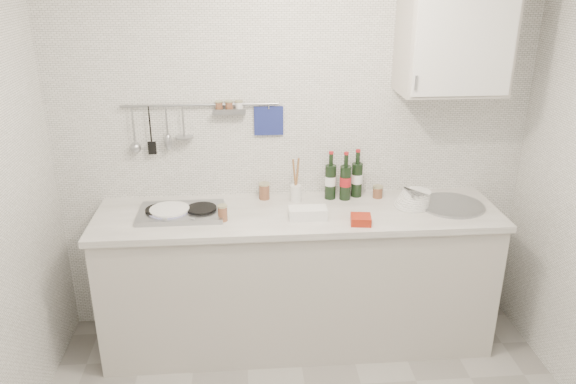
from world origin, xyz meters
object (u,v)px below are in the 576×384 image
(plate_stack_hob, at_px, (168,212))
(wine_bottles, at_px, (344,175))
(wall_cabinet, at_px, (455,32))
(plate_stack_sink, at_px, (414,199))
(utensil_crock, at_px, (296,191))

(plate_stack_hob, distance_m, wine_bottles, 1.11)
(wall_cabinet, bearing_deg, plate_stack_hob, -175.43)
(plate_stack_hob, relative_size, wine_bottles, 0.83)
(wall_cabinet, relative_size, plate_stack_sink, 3.05)
(plate_stack_sink, xyz_separation_m, wine_bottles, (-0.41, 0.16, 0.11))
(wall_cabinet, distance_m, plate_stack_sink, 1.01)
(wine_bottles, distance_m, utensil_crock, 0.32)
(wine_bottles, bearing_deg, wall_cabinet, -6.85)
(utensil_crock, bearing_deg, wall_cabinet, -2.90)
(plate_stack_sink, bearing_deg, wine_bottles, 158.07)
(wine_bottles, relative_size, utensil_crock, 1.08)
(wall_cabinet, height_order, plate_stack_sink, wall_cabinet)
(plate_stack_sink, xyz_separation_m, utensil_crock, (-0.72, 0.14, 0.02))
(plate_stack_hob, height_order, plate_stack_sink, plate_stack_sink)
(plate_stack_hob, xyz_separation_m, utensil_crock, (0.78, 0.18, 0.04))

